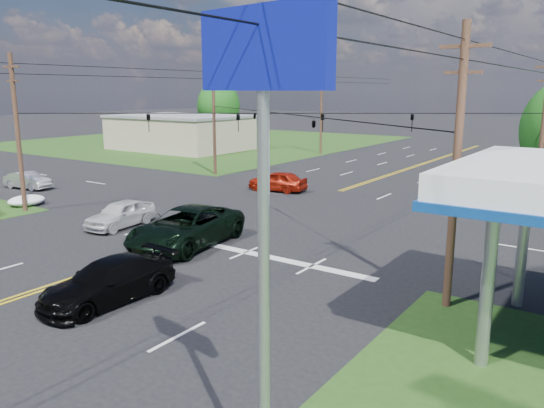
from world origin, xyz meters
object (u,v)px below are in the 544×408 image
Objects in this scene: retail_nw at (180,134)px; pole_ne at (543,132)px; pole_sw at (17,132)px; sedan_silver at (28,180)px; pickup_dkgreen at (186,227)px; pole_se at (456,166)px; suv_black at (108,281)px; pole_left_far at (321,109)px; pole_nw at (214,119)px; polesign_se at (263,123)px; tree_far_l at (219,106)px; pickup_white at (121,214)px.

pole_ne reaches higher than retail_nw.
pole_sw is 9.31m from sedan_silver.
retail_nw reaches higher than pickup_dkgreen.
retail_nw is 1.68× the size of pole_sw.
pole_se reaches higher than suv_black.
pole_left_far is 46.42m from suv_black.
suv_black is (16.00, -24.35, -4.17)m from pole_nw.
polesign_se is at bearing -22.08° from suv_black.
pole_ne is at bearing -75.59° from sedan_silver.
pole_sw is 1.09× the size of tree_far_l.
pole_se reaches higher than tree_far_l.
pickup_dkgreen is (13.50, -36.80, -4.24)m from pole_left_far.
pole_left_far reaches higher than retail_nw.
pole_se is at bearing -90.00° from pole_ne.
retail_nw is 39.18m from pickup_white.
suv_black is at bearing -112.33° from pole_ne.
retail_nw is 1.83× the size of tree_far_l.
pole_sw is 18.00m from pole_nw.
pole_left_far reaches higher than pole_se.
pole_left_far is at bearing -11.89° from tree_far_l.
pole_sw is 2.39× the size of sedan_silver.
tree_far_l is at bearing 129.56° from pole_nw.
pole_se is 1.10× the size of polesign_se.
pole_nw is at bearing 145.30° from pole_se.
pole_ne is at bearing 0.00° from pole_nw.
tree_far_l is (-19.00, 4.00, 0.03)m from pole_left_far.
pole_nw is 19.00m from pole_left_far.
pole_ne is at bearing 90.00° from polesign_se.
retail_nw is 1.68× the size of pole_se.
pole_ne is (43.00, -13.00, 2.92)m from retail_nw.
pole_ne reaches higher than sedan_silver.
pole_sw reaches higher than pickup_white.
sedan_silver is (12.00, -36.57, -4.54)m from tree_far_l.
retail_nw is 10.69m from tree_far_l.
pickup_white is at bearing -56.11° from tree_far_l.
tree_far_l is 2.19× the size of sedan_silver.
tree_far_l is 1.70× the size of suv_black.
sedan_silver is at bearing 155.13° from polesign_se.
pole_nw is 2.39× the size of sedan_silver.
pole_sw is 1.85× the size of suv_black.
polesign_se is (26.00, -10.87, 1.94)m from pole_sw.
pole_left_far is (0.00, 37.00, 0.25)m from pole_sw.
sedan_silver is (-33.00, 4.43, -4.26)m from pole_se.
pole_se is 2.21× the size of pickup_white.
retail_nw is at bearing 163.18° from pole_ne.
tree_far_l is at bearing 117.82° from pickup_white.
retail_nw is 1.86× the size of polesign_se.
tree_far_l is 1.01× the size of polesign_se.
pole_se is 1.00× the size of pole_nw.
tree_far_l is at bearing 120.94° from pickup_dkgreen.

